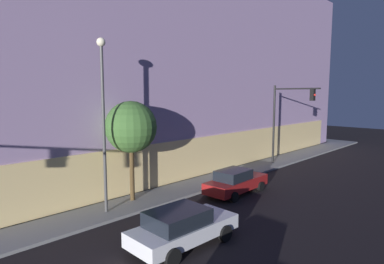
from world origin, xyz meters
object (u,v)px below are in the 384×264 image
(modern_building, at_px, (145,57))
(car_red, at_px, (236,182))
(traffic_light_far_corner, at_px, (287,112))
(car_white, at_px, (182,226))
(sidewalk_tree, at_px, (131,127))
(street_lamp_sidewalk, at_px, (103,106))

(modern_building, relative_size, car_red, 8.41)
(modern_building, height_order, traffic_light_far_corner, modern_building)
(car_white, bearing_deg, modern_building, 56.12)
(traffic_light_far_corner, bearing_deg, car_red, -170.57)
(car_white, bearing_deg, sidewalk_tree, 73.63)
(modern_building, relative_size, sidewalk_tree, 7.07)
(modern_building, bearing_deg, street_lamp_sidewalk, -134.39)
(traffic_light_far_corner, distance_m, car_red, 9.95)
(modern_building, distance_m, street_lamp_sidewalk, 18.28)
(modern_building, xyz_separation_m, traffic_light_far_corner, (4.13, -13.88, -5.24))
(car_red, bearing_deg, sidewalk_tree, 149.20)
(modern_building, height_order, sidewalk_tree, modern_building)
(modern_building, height_order, car_red, modern_building)
(sidewalk_tree, bearing_deg, car_red, -30.80)
(street_lamp_sidewalk, xyz_separation_m, car_red, (7.53, -2.68, -4.83))
(street_lamp_sidewalk, xyz_separation_m, car_white, (0.32, -5.33, -4.78))
(traffic_light_far_corner, height_order, car_white, traffic_light_far_corner)
(modern_building, bearing_deg, traffic_light_far_corner, -73.43)
(modern_building, height_order, car_white, modern_building)
(sidewalk_tree, relative_size, car_red, 1.19)
(modern_building, bearing_deg, car_red, -107.65)
(car_white, xyz_separation_m, car_red, (7.21, 2.65, -0.04))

